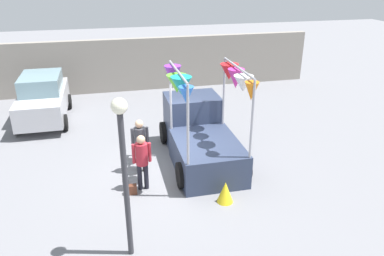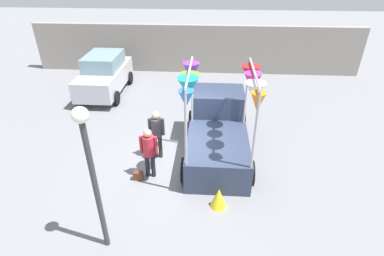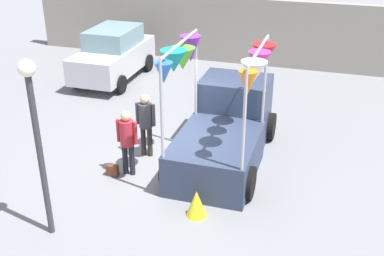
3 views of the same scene
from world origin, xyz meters
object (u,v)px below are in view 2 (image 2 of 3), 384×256
Objects in this scene: person_customer at (149,149)px; handbag at (138,176)px; parked_car at (105,74)px; person_vendor at (157,130)px; folded_kite_bundle_sunflower at (219,198)px; street_lamp at (90,163)px; vendor_truck at (218,126)px.

handbag is at bearing -150.26° from person_customer.
person_vendor is at bearing -56.62° from parked_car.
person_vendor is 2.84× the size of folded_kite_bundle_sunflower.
parked_car is at bearing 115.11° from handbag.
parked_car is 6.13m from person_vendor.
parked_car reaches higher than person_vendor.
street_lamp reaches higher than handbag.
vendor_truck is at bearing 37.29° from person_customer.
vendor_truck reaches higher than person_customer.
person_customer is 0.46× the size of street_lamp.
parked_car is 2.41× the size of person_customer.
parked_car is 14.29× the size of handbag.
folded_kite_bundle_sunflower is (2.63, 1.40, -2.09)m from street_lamp.
person_vendor is 1.55m from handbag.
person_vendor is at bearing 132.94° from folded_kite_bundle_sunflower.
person_vendor is at bearing 71.18° from handbag.
person_customer reaches higher than handbag.
person_customer is at bearing -93.42° from person_vendor.
person_vendor is at bearing 86.58° from person_customer.
person_customer is at bearing -61.58° from parked_car.
street_lamp reaches higher than folded_kite_bundle_sunflower.
person_customer is at bearing 29.74° from handbag.
vendor_truck is at bearing -40.65° from parked_car.
street_lamp reaches higher than parked_car.
folded_kite_bundle_sunflower is (5.37, -7.27, -0.64)m from parked_car.
street_lamp is at bearing -95.32° from handbag.
street_lamp is at bearing -100.04° from person_vendor.
parked_car is 9.06m from folded_kite_bundle_sunflower.
vendor_truck reaches higher than folded_kite_bundle_sunflower.
street_lamp is (-0.63, -3.55, 1.36)m from person_vendor.
street_lamp is (-0.57, -2.55, 1.39)m from person_customer.
vendor_truck is 2.76m from folded_kite_bundle_sunflower.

